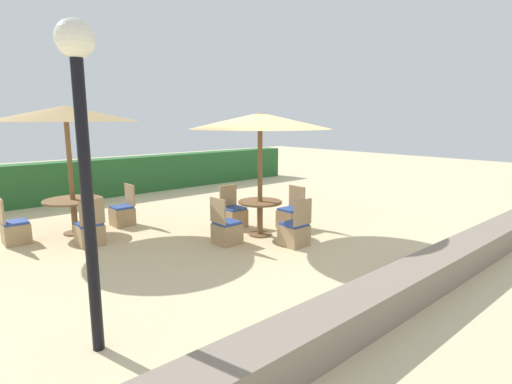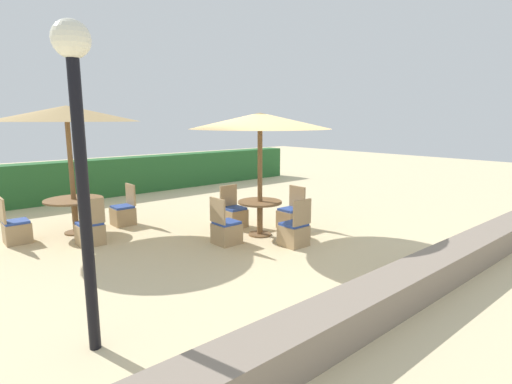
{
  "view_description": "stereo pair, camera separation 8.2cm",
  "coord_description": "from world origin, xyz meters",
  "px_view_note": "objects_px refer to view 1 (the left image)",
  "views": [
    {
      "loc": [
        -5.44,
        -5.56,
        2.41
      ],
      "look_at": [
        0.0,
        0.6,
        0.9
      ],
      "focal_mm": 28.0,
      "sensor_mm": 36.0,
      "label": 1
    },
    {
      "loc": [
        -5.38,
        -5.61,
        2.41
      ],
      "look_at": [
        0.0,
        0.6,
        0.9
      ],
      "focal_mm": 28.0,
      "sensor_mm": 36.0,
      "label": 2
    }
  ],
  "objects_px": {
    "round_table_back_left": "(73,206)",
    "patio_chair_back_left_east": "(123,214)",
    "lamp_post": "(82,125)",
    "parasol_center": "(260,121)",
    "patio_chair_center_east": "(291,216)",
    "patio_chair_center_north": "(234,215)",
    "patio_chair_back_left_south": "(90,232)",
    "patio_chair_center_west": "(226,231)",
    "patio_chair_back_left_west": "(15,231)",
    "parasol_back_left": "(66,114)",
    "round_table_center": "(260,210)",
    "patio_chair_center_south": "(295,232)"
  },
  "relations": [
    {
      "from": "round_table_center",
      "to": "round_table_back_left",
      "type": "relative_size",
      "value": 0.77
    },
    {
      "from": "patio_chair_center_east",
      "to": "round_table_center",
      "type": "bearing_deg",
      "value": 87.22
    },
    {
      "from": "lamp_post",
      "to": "patio_chair_back_left_east",
      "type": "xyz_separation_m",
      "value": [
        2.29,
        4.69,
        -2.09
      ]
    },
    {
      "from": "parasol_back_left",
      "to": "round_table_back_left",
      "type": "relative_size",
      "value": 2.44
    },
    {
      "from": "patio_chair_center_south",
      "to": "patio_chair_center_west",
      "type": "xyz_separation_m",
      "value": [
        -0.91,
        0.96,
        0.0
      ]
    },
    {
      "from": "patio_chair_center_north",
      "to": "patio_chair_center_east",
      "type": "distance_m",
      "value": 1.29
    },
    {
      "from": "lamp_post",
      "to": "patio_chair_center_east",
      "type": "height_order",
      "value": "lamp_post"
    },
    {
      "from": "parasol_center",
      "to": "patio_chair_center_north",
      "type": "height_order",
      "value": "parasol_center"
    },
    {
      "from": "patio_chair_back_left_east",
      "to": "lamp_post",
      "type": "bearing_deg",
      "value": 153.95
    },
    {
      "from": "round_table_center",
      "to": "patio_chair_back_left_west",
      "type": "xyz_separation_m",
      "value": [
        -3.99,
        2.73,
        -0.28
      ]
    },
    {
      "from": "patio_chair_back_left_south",
      "to": "patio_chair_center_east",
      "type": "bearing_deg",
      "value": -24.06
    },
    {
      "from": "round_table_center",
      "to": "patio_chair_back_left_west",
      "type": "bearing_deg",
      "value": 145.6
    },
    {
      "from": "round_table_back_left",
      "to": "patio_chair_back_left_east",
      "type": "distance_m",
      "value": 1.11
    },
    {
      "from": "patio_chair_back_left_south",
      "to": "patio_chair_center_west",
      "type": "bearing_deg",
      "value": -39.47
    },
    {
      "from": "patio_chair_center_south",
      "to": "patio_chair_back_left_west",
      "type": "xyz_separation_m",
      "value": [
        -4.01,
        3.71,
        0.0
      ]
    },
    {
      "from": "parasol_back_left",
      "to": "patio_chair_back_left_east",
      "type": "height_order",
      "value": "parasol_back_left"
    },
    {
      "from": "patio_chair_center_north",
      "to": "patio_chair_center_east",
      "type": "height_order",
      "value": "same"
    },
    {
      "from": "parasol_back_left",
      "to": "round_table_center",
      "type": "bearing_deg",
      "value": -42.99
    },
    {
      "from": "patio_chair_back_left_east",
      "to": "patio_chair_center_east",
      "type": "bearing_deg",
      "value": -135.11
    },
    {
      "from": "round_table_center",
      "to": "patio_chair_center_south",
      "type": "bearing_deg",
      "value": -88.8
    },
    {
      "from": "patio_chair_center_north",
      "to": "lamp_post",
      "type": "bearing_deg",
      "value": 35.16
    },
    {
      "from": "patio_chair_back_left_east",
      "to": "patio_chair_center_south",
      "type": "bearing_deg",
      "value": -153.23
    },
    {
      "from": "round_table_center",
      "to": "patio_chair_back_left_west",
      "type": "distance_m",
      "value": 4.84
    },
    {
      "from": "lamp_post",
      "to": "patio_chair_center_west",
      "type": "bearing_deg",
      "value": 31.82
    },
    {
      "from": "parasol_center",
      "to": "round_table_back_left",
      "type": "xyz_separation_m",
      "value": [
        -2.88,
        2.68,
        -1.76
      ]
    },
    {
      "from": "patio_chair_center_east",
      "to": "patio_chair_back_left_south",
      "type": "bearing_deg",
      "value": 65.94
    },
    {
      "from": "lamp_post",
      "to": "patio_chair_center_west",
      "type": "xyz_separation_m",
      "value": [
        3.22,
        2.0,
        -2.09
      ]
    },
    {
      "from": "patio_chair_center_north",
      "to": "patio_chair_back_left_south",
      "type": "xyz_separation_m",
      "value": [
        -2.91,
        0.77,
        0.0
      ]
    },
    {
      "from": "parasol_center",
      "to": "patio_chair_center_east",
      "type": "xyz_separation_m",
      "value": [
        0.89,
        -0.04,
        -2.1
      ]
    },
    {
      "from": "patio_chair_center_north",
      "to": "parasol_back_left",
      "type": "relative_size",
      "value": 0.32
    },
    {
      "from": "parasol_center",
      "to": "round_table_back_left",
      "type": "relative_size",
      "value": 2.41
    },
    {
      "from": "patio_chair_center_west",
      "to": "patio_chair_back_left_east",
      "type": "relative_size",
      "value": 1.0
    },
    {
      "from": "lamp_post",
      "to": "parasol_center",
      "type": "bearing_deg",
      "value": 26.04
    },
    {
      "from": "patio_chair_center_south",
      "to": "parasol_back_left",
      "type": "distance_m",
      "value": 5.18
    },
    {
      "from": "lamp_post",
      "to": "patio_chair_back_left_south",
      "type": "bearing_deg",
      "value": 71.92
    },
    {
      "from": "patio_chair_center_west",
      "to": "patio_chair_back_left_south",
      "type": "relative_size",
      "value": 1.0
    },
    {
      "from": "parasol_back_left",
      "to": "patio_chair_back_left_south",
      "type": "bearing_deg",
      "value": -92.2
    },
    {
      "from": "patio_chair_center_south",
      "to": "patio_chair_center_east",
      "type": "distance_m",
      "value": 1.27
    },
    {
      "from": "patio_chair_center_west",
      "to": "patio_chair_back_left_west",
      "type": "xyz_separation_m",
      "value": [
        -3.09,
        2.74,
        0.0
      ]
    },
    {
      "from": "patio_chair_back_left_west",
      "to": "patio_chair_back_left_east",
      "type": "bearing_deg",
      "value": 88.68
    },
    {
      "from": "lamp_post",
      "to": "parasol_center",
      "type": "distance_m",
      "value": 4.58
    },
    {
      "from": "round_table_back_left",
      "to": "patio_chair_back_left_west",
      "type": "bearing_deg",
      "value": 177.66
    },
    {
      "from": "patio_chair_center_west",
      "to": "round_table_center",
      "type": "bearing_deg",
      "value": 90.74
    },
    {
      "from": "parasol_center",
      "to": "patio_chair_center_south",
      "type": "height_order",
      "value": "parasol_center"
    },
    {
      "from": "patio_chair_center_north",
      "to": "patio_chair_back_left_west",
      "type": "relative_size",
      "value": 1.0
    },
    {
      "from": "patio_chair_back_left_south",
      "to": "patio_chair_back_left_east",
      "type": "bearing_deg",
      "value": 43.06
    },
    {
      "from": "round_table_center",
      "to": "patio_chair_back_left_east",
      "type": "distance_m",
      "value": 3.25
    },
    {
      "from": "lamp_post",
      "to": "round_table_back_left",
      "type": "relative_size",
      "value": 2.8
    },
    {
      "from": "round_table_back_left",
      "to": "patio_chair_back_left_east",
      "type": "xyz_separation_m",
      "value": [
        1.06,
        -0.0,
        -0.34
      ]
    },
    {
      "from": "patio_chair_center_south",
      "to": "round_table_back_left",
      "type": "relative_size",
      "value": 0.78
    }
  ]
}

